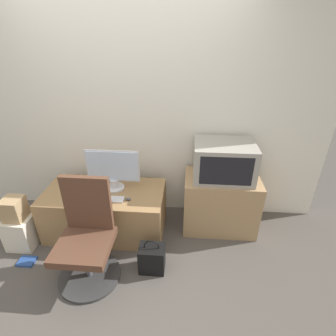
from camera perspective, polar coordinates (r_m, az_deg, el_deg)
name	(u,v)px	position (r m, az deg, el deg)	size (l,w,h in m)	color
ground_plane	(108,293)	(2.62, -12.86, -24.97)	(12.00, 12.00, 0.00)	#4C4742
wall_back	(130,108)	(2.97, -8.37, 12.88)	(4.40, 0.05, 2.60)	silver
desk	(106,211)	(3.06, -13.29, -9.04)	(1.29, 0.66, 0.52)	#937047
side_stand	(220,202)	(3.05, 11.25, -7.37)	(0.81, 0.49, 0.65)	#A37F56
main_monitor	(113,170)	(2.82, -11.90, -0.37)	(0.57, 0.21, 0.45)	silver
keyboard	(106,199)	(2.77, -13.35, -6.56)	(0.37, 0.11, 0.01)	silver
mouse	(128,199)	(2.71, -8.67, -6.72)	(0.06, 0.03, 0.03)	#4C4C51
crt_tv	(224,161)	(2.80, 12.02, 1.56)	(0.63, 0.48, 0.39)	gray
office_chair	(87,241)	(2.54, -17.27, -15.02)	(0.57, 0.57, 0.97)	#333333
cardboard_box_lower	(22,231)	(3.23, -29.25, -11.95)	(0.28, 0.27, 0.36)	beige
cardboard_box_upper	(14,209)	(3.07, -30.54, -7.67)	(0.19, 0.20, 0.23)	#A3845B
handbag	(152,258)	(2.63, -3.51, -18.99)	(0.24, 0.18, 0.36)	black
book	(27,261)	(3.12, -28.38, -17.45)	(0.16, 0.13, 0.02)	navy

